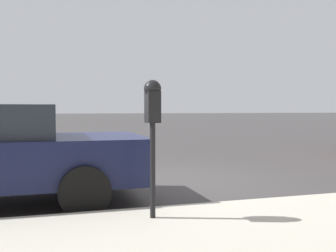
{
  "coord_description": "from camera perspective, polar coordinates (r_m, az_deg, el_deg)",
  "views": [
    {
      "loc": [
        -6.82,
        1.88,
        1.33
      ],
      "look_at": [
        -2.44,
        0.55,
        1.13
      ],
      "focal_mm": 42.0,
      "sensor_mm": 36.0,
      "label": 1
    }
  ],
  "objects": [
    {
      "name": "parking_meter",
      "position": [
        4.29,
        -2.26,
        1.94
      ],
      "size": [
        0.21,
        0.19,
        1.52
      ],
      "color": "black",
      "rests_on": "sidewalk"
    },
    {
      "name": "ground_plane",
      "position": [
        7.2,
        -1.5,
        -8.14
      ],
      "size": [
        220.0,
        220.0,
        0.0
      ],
      "primitive_type": "plane",
      "color": "#3D3A3A"
    }
  ]
}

